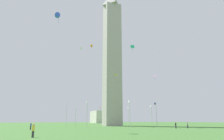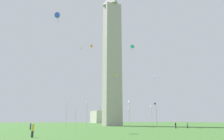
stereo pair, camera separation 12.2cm
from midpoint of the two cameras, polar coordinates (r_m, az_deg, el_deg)
The scene contains 21 objects.
ground_plane at distance 77.95m, azimuth 0.05°, elevation -15.83°, with size 260.00×260.00×0.00m, color #3D6B2D.
obelisk_monument at distance 82.39m, azimuth 0.04°, elevation 4.70°, with size 6.36×6.36×57.81m.
flagpole_n at distance 94.54m, azimuth -3.34°, elevation -12.79°, with size 1.12×0.14×8.25m.
flagpole_ne at distance 87.13m, azimuth -10.41°, elevation -12.47°, with size 1.12×0.14×8.25m.
flagpole_e at distance 74.41m, azimuth -12.98°, elevation -12.08°, with size 1.12×0.14×8.25m.
flagpole_se at distance 63.07m, azimuth -7.18°, elevation -11.99°, with size 1.12×0.14×8.25m.
flagpole_s at distance 61.87m, azimuth 5.17°, elevation -12.00°, with size 1.12×0.14×8.25m.
flagpole_sw at distance 71.93m, azimuth 12.69°, elevation -12.03°, with size 1.12×0.14×8.25m.
flagpole_w at distance 85.02m, azimuth 11.41°, elevation -12.38°, with size 1.12×0.14×8.25m.
flagpole_nw at distance 93.74m, azimuth 4.89°, elevation -12.76°, with size 1.12×0.14×8.25m.
person_blue_shirt at distance 50.79m, azimuth -22.39°, elevation -14.75°, with size 0.32×0.32×1.59m.
person_black_shirt at distance 56.32m, azimuth 17.96°, elevation -14.96°, with size 0.32×0.32×1.61m.
person_yellow_shirt at distance 28.04m, azimuth -21.83°, elevation -15.89°, with size 0.32×0.32×1.73m.
person_gray_shirt at distance 59.24m, azimuth 21.00°, elevation -14.62°, with size 0.32×0.32×1.66m.
kite_orange_box at distance 80.42m, azimuth -5.89°, elevation 6.99°, with size 1.23×1.10×2.21m.
kite_pink_diamond at distance 60.04m, azimuth 12.23°, elevation -1.74°, with size 1.54×1.56×1.84m.
kite_yellow_diamond at distance 68.28m, azimuth 1.09°, elevation -1.46°, with size 1.56×1.51×2.03m.
kite_cyan_diamond at distance 73.40m, azimuth 5.94°, elevation 6.70°, with size 1.67×1.70×2.31m.
kite_blue_delta at distance 49.82m, azimuth -15.13°, elevation 14.92°, with size 2.29×2.13×2.92m.
kite_white_diamond at distance 74.33m, azimuth -8.91°, elevation 6.20°, with size 1.05×0.91×1.57m.
distant_building at distance 153.93m, azimuth -2.43°, elevation -13.40°, with size 21.21×16.18×8.81m.
Camera 2 is at (-73.98, 24.45, 2.14)m, focal length 31.67 mm.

